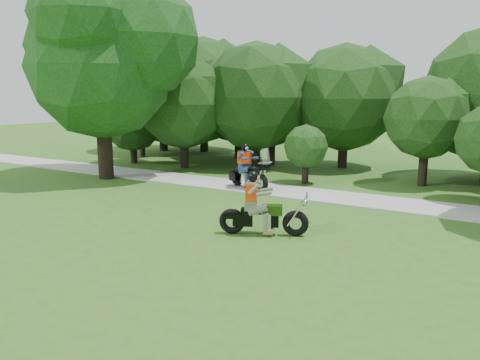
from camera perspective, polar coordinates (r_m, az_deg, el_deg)
The scene contains 6 objects.
ground at distance 10.97m, azimuth -2.76°, elevation -10.09°, with size 100.00×100.00×0.00m, color #2B5E1B.
walkway at distance 17.90m, azimuth 11.62°, elevation -2.06°, with size 60.00×2.20×0.06m, color #999994.
tree_line at distance 24.12m, azimuth 17.30°, elevation 9.63°, with size 39.37×12.11×7.78m.
big_tree_west at distance 22.46m, azimuth -16.11°, elevation 14.95°, with size 8.64×6.56×9.96m.
chopper_motorcycle at distance 12.88m, azimuth 2.35°, elevation -3.88°, with size 2.40×1.37×1.78m.
touring_motorcycle at distance 18.90m, azimuth 0.81°, elevation 0.95°, with size 2.27×1.39×1.82m.
Camera 1 is at (5.73, -8.52, 3.85)m, focal length 35.00 mm.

